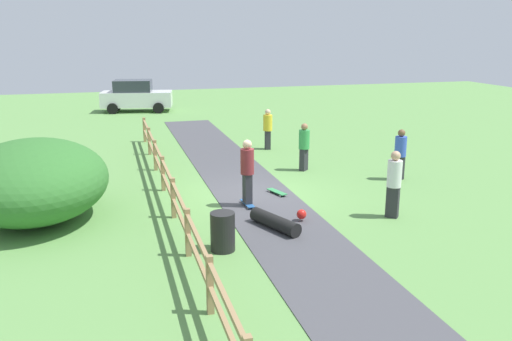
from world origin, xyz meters
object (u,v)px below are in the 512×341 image
Objects in this scene: skater_riding at (247,169)px; skateboard_loose at (277,192)px; trash_bin at (223,232)px; bystander_blue at (400,152)px; skater_fallen at (277,221)px; bystander_green at (304,145)px; bystander_white at (394,181)px; parked_car_white at (136,96)px; bystander_yellow at (268,127)px; bush_large at (34,180)px.

skateboard_loose is at bearing 36.15° from skater_riding.
bystander_blue reaches higher than trash_bin.
bystander_green is (2.68, 5.23, 0.73)m from skater_fallen.
parked_car_white is (-5.43, 21.28, -0.05)m from bystander_white.
bystander_green reaches higher than bystander_yellow.
skateboard_loose is 18.80m from parked_car_white.
bystander_blue is at bearing -67.34° from parked_car_white.
skateboard_loose is 3.73m from bystander_white.
trash_bin is at bearing -124.71° from bystander_green.
skateboard_loose is at bearing -173.56° from bystander_blue.
bystander_yellow is (-0.22, 3.69, -0.01)m from bystander_green.
bystander_yellow is (-2.87, 5.68, -0.01)m from bystander_blue.
bystander_green is (2.95, 3.33, -0.16)m from skater_riding.
parked_car_white is at bearing 95.70° from skater_riding.
bystander_white is 3.87m from bystander_blue.
skater_fallen is (5.90, -2.44, -0.86)m from bush_large.
bystander_green reaches higher than skateboard_loose.
skateboard_loose is (1.15, 0.84, -1.01)m from skater_riding.
skater_riding is at bearing 65.01° from trash_bin.
bush_large reaches higher than bystander_green.
skateboard_loose is 0.48× the size of bystander_blue.
bystander_green is 0.93× the size of bystander_white.
bystander_green is at bearing 95.94° from bystander_white.
bush_large is 19.19m from parked_car_white.
trash_bin is at bearing -38.27° from bush_large.
bystander_white is at bearing 11.07° from trash_bin.
skater_riding is at bearing -111.26° from bystander_yellow.
skater_riding reaches higher than bystander_white.
bystander_white reaches higher than skater_fallen.
bystander_white is 1.07× the size of bystander_blue.
bush_large is 5.51m from trash_bin.
skater_riding is at bearing 151.36° from bystander_white.
bystander_green is at bearing 55.29° from trash_bin.
bystander_white is at bearing -75.68° from parked_car_white.
bystander_white is (9.13, -2.45, -0.05)m from bush_large.
skater_riding is 2.32× the size of skateboard_loose.
skater_fallen is 0.94× the size of bystander_blue.
bystander_blue is at bearing 6.44° from skateboard_loose.
skateboard_loose is (2.48, 3.69, -0.36)m from trash_bin.
parked_car_white is at bearing 106.94° from bystander_green.
bystander_yellow is at bearing -69.32° from parked_car_white.
bystander_white is (2.35, -2.75, 0.92)m from skateboard_loose.
bystander_white is at bearing -122.84° from bystander_blue.
trash_bin is at bearing -114.99° from skater_riding.
bush_large is 2.84× the size of skater_fallen.
skater_fallen is at bearing -82.00° from skater_riding.
bush_large is 9.45m from bystander_white.
skater_riding is 1.19× the size of skater_fallen.
bystander_blue is 19.54m from parked_car_white.
parked_car_white is at bearing 104.32° from bystander_white.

